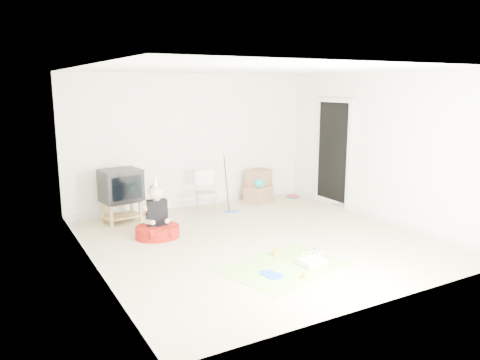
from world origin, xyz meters
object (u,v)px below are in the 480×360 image
tv_stand (122,209)px  seated_woman (157,224)px  crt_tv (121,185)px  cardboard_boxes (259,187)px  birthday_cake (312,262)px  folding_chair (206,193)px

tv_stand → seated_woman: size_ratio=0.67×
crt_tv → cardboard_boxes: size_ratio=0.98×
tv_stand → birthday_cake: 3.65m
tv_stand → birthday_cake: tv_stand is taller
seated_woman → birthday_cake: (1.41, -2.14, -0.17)m
crt_tv → birthday_cake: bearing=-70.3°
seated_woman → tv_stand: bearing=103.1°
seated_woman → folding_chair: bearing=34.8°
crt_tv → birthday_cake: 3.70m
birthday_cake → seated_woman: bearing=123.4°
crt_tv → seated_woman: size_ratio=0.65×
birthday_cake → cardboard_boxes: bearing=70.1°
cardboard_boxes → birthday_cake: bearing=-109.9°
tv_stand → folding_chair: 1.55m
tv_stand → birthday_cake: (1.67, -3.24, -0.19)m
folding_chair → seated_woman: (-1.26, -0.88, -0.19)m
crt_tv → birthday_cake: (1.67, -3.24, -0.62)m
birthday_cake → tv_stand: bearing=117.2°
folding_chair → seated_woman: size_ratio=0.83×
tv_stand → folding_chair: bearing=-8.6°
folding_chair → tv_stand: bearing=171.4°
cardboard_boxes → seated_woman: size_ratio=0.67×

